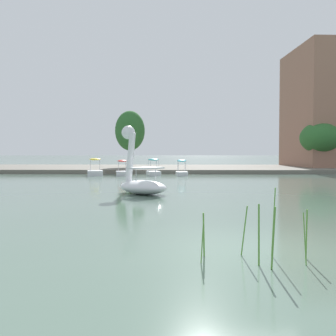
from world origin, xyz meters
name	(u,v)px	position (x,y,z in m)	size (l,w,h in m)	color
ground_plane	(257,248)	(0.00, 0.00, 0.00)	(634.76, 634.76, 0.00)	#567060
shore_bank_far	(191,168)	(0.00, 39.76, 0.21)	(145.14, 18.17, 0.43)	#6B665B
swan_boat	(141,179)	(-3.75, 11.61, 0.80)	(3.41, 3.30, 3.65)	white
pedal_boat_cyan	(182,171)	(-1.33, 28.60, 0.41)	(1.19, 1.87, 1.51)	white
pedal_boat_teal	(153,170)	(-4.07, 28.75, 0.51)	(1.59, 2.25, 1.62)	white
pedal_boat_red	(122,171)	(-7.06, 28.35, 0.41)	(1.45, 2.15, 1.50)	white
pedal_boat_yellow	(95,171)	(-9.71, 28.50, 0.41)	(1.89, 2.61, 1.65)	white
tree_broadleaf_right	(320,138)	(15.00, 37.08, 3.91)	(6.55, 7.00, 5.33)	#4C3823
tree_broadleaf_behind_dock	(130,131)	(-7.57, 39.03, 4.89)	(5.08, 4.99, 6.91)	brown
reed_clump_foreground	(278,233)	(0.14, -1.24, 0.60)	(2.96, 1.08, 1.51)	#568E38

